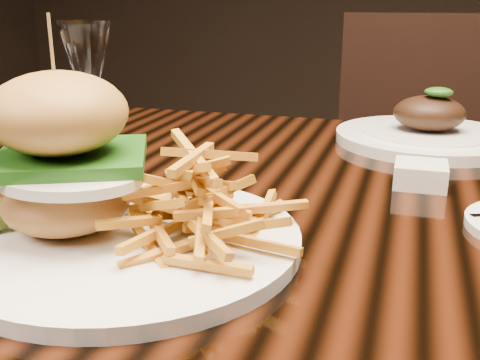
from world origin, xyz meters
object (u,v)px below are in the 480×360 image
(wine_glass, at_px, (87,60))
(dining_table, at_px, (302,240))
(burger_plate, at_px, (122,189))
(far_dish, at_px, (427,132))
(chair_far, at_px, (414,167))

(wine_glass, bearing_deg, dining_table, -3.64)
(burger_plate, relative_size, far_dish, 1.10)
(chair_far, bearing_deg, wine_glass, -117.28)
(far_dish, bearing_deg, chair_far, 91.02)
(burger_plate, height_order, chair_far, burger_plate)
(burger_plate, bearing_deg, chair_far, 63.26)
(wine_glass, bearing_deg, far_dish, 30.03)
(burger_plate, relative_size, chair_far, 0.36)
(dining_table, relative_size, chair_far, 1.68)
(burger_plate, height_order, wine_glass, burger_plate)
(dining_table, distance_m, wine_glass, 0.40)
(chair_far, bearing_deg, burger_plate, -102.83)
(dining_table, height_order, burger_plate, burger_plate)
(far_dish, bearing_deg, burger_plate, -118.19)
(wine_glass, distance_m, far_dish, 0.57)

